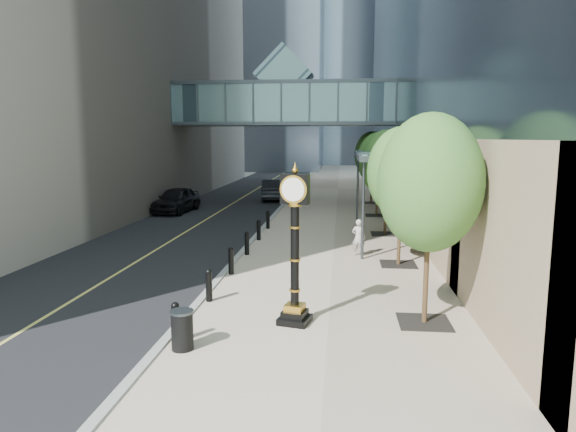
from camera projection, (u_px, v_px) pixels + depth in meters
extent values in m
plane|color=gray|center=(280.00, 367.00, 11.40)|extent=(320.00, 320.00, 0.00)
cube|color=black|center=(258.00, 188.00, 51.44)|extent=(8.00, 180.00, 0.02)
cube|color=tan|center=(338.00, 189.00, 50.63)|extent=(8.00, 180.00, 0.06)
cube|color=gray|center=(298.00, 188.00, 51.03)|extent=(0.25, 180.00, 0.07)
cube|color=#909CB5|center=(313.00, 24.00, 125.08)|extent=(22.00, 22.00, 65.00)
cube|color=slate|center=(284.00, 104.00, 38.10)|extent=(17.00, 4.00, 3.00)
cube|color=#383F44|center=(284.00, 124.00, 38.32)|extent=(17.00, 4.20, 0.25)
cube|color=#383F44|center=(284.00, 84.00, 37.88)|extent=(17.00, 4.20, 0.25)
cube|color=slate|center=(284.00, 75.00, 37.79)|extent=(4.24, 3.00, 4.24)
cube|color=#383F44|center=(389.00, 156.00, 24.18)|extent=(3.00, 8.00, 0.25)
cube|color=slate|center=(389.00, 153.00, 24.15)|extent=(2.80, 7.80, 0.06)
cylinder|color=#383F44|center=(363.00, 210.00, 20.99)|extent=(0.12, 0.12, 4.20)
cylinder|color=#383F44|center=(357.00, 192.00, 28.26)|extent=(0.12, 0.12, 4.20)
cylinder|color=black|center=(176.00, 324.00, 12.58)|extent=(0.20, 0.20, 0.90)
cylinder|color=black|center=(209.00, 287.00, 15.73)|extent=(0.20, 0.20, 0.90)
cylinder|color=black|center=(231.00, 262.00, 18.88)|extent=(0.20, 0.20, 0.90)
cylinder|color=black|center=(247.00, 244.00, 22.02)|extent=(0.20, 0.20, 0.90)
cylinder|color=black|center=(259.00, 231.00, 25.17)|extent=(0.20, 0.20, 0.90)
cylinder|color=black|center=(268.00, 221.00, 28.32)|extent=(0.20, 0.20, 0.90)
cube|color=black|center=(424.00, 322.00, 13.98)|extent=(1.40, 1.40, 0.02)
cylinder|color=#46321E|center=(426.00, 269.00, 13.75)|extent=(0.14, 0.14, 3.00)
ellipsoid|color=#245820|center=(430.00, 183.00, 13.40)|extent=(2.75, 2.75, 3.66)
cube|color=black|center=(398.00, 264.00, 20.37)|extent=(1.40, 1.40, 0.02)
cylinder|color=#46321E|center=(399.00, 229.00, 20.15)|extent=(0.14, 0.14, 2.88)
ellipsoid|color=#245820|center=(401.00, 172.00, 19.81)|extent=(2.64, 2.64, 3.52)
cube|color=black|center=(385.00, 234.00, 26.76)|extent=(1.40, 1.40, 0.02)
cylinder|color=#46321E|center=(385.00, 207.00, 26.54)|extent=(0.14, 0.14, 2.87)
ellipsoid|color=#245820|center=(387.00, 164.00, 26.21)|extent=(2.63, 2.63, 3.50)
cube|color=black|center=(376.00, 215.00, 33.15)|extent=(1.40, 1.40, 0.02)
cylinder|color=#46321E|center=(377.00, 194.00, 32.94)|extent=(0.14, 0.14, 2.83)
ellipsoid|color=#245820|center=(378.00, 160.00, 32.60)|extent=(2.59, 2.59, 3.46)
cube|color=black|center=(371.00, 203.00, 39.54)|extent=(1.40, 1.40, 0.02)
cylinder|color=#46321E|center=(371.00, 184.00, 39.32)|extent=(0.14, 0.14, 2.90)
ellipsoid|color=#245820|center=(372.00, 155.00, 38.98)|extent=(2.66, 2.66, 3.54)
cube|color=black|center=(295.00, 320.00, 13.94)|extent=(0.96, 0.96, 0.18)
cube|color=black|center=(295.00, 313.00, 13.91)|extent=(0.75, 0.75, 0.18)
cube|color=gold|center=(295.00, 307.00, 13.88)|extent=(0.59, 0.59, 0.18)
cylinder|color=black|center=(295.00, 255.00, 13.66)|extent=(0.23, 0.23, 2.73)
cube|color=black|center=(295.00, 189.00, 13.40)|extent=(0.79, 0.43, 0.79)
cylinder|color=white|center=(295.00, 188.00, 13.55)|extent=(0.61, 0.18, 0.62)
cylinder|color=white|center=(294.00, 190.00, 13.25)|extent=(0.61, 0.18, 0.62)
sphere|color=gold|center=(295.00, 170.00, 13.32)|extent=(0.18, 0.18, 0.18)
cylinder|color=black|center=(182.00, 331.00, 12.14)|extent=(0.59, 0.59, 0.90)
imported|color=#B1ACA3|center=(358.00, 237.00, 21.80)|extent=(0.64, 0.49, 1.57)
imported|color=black|center=(176.00, 200.00, 34.85)|extent=(2.38, 5.14, 1.71)
imported|color=black|center=(273.00, 189.00, 41.89)|extent=(2.27, 5.19, 1.66)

